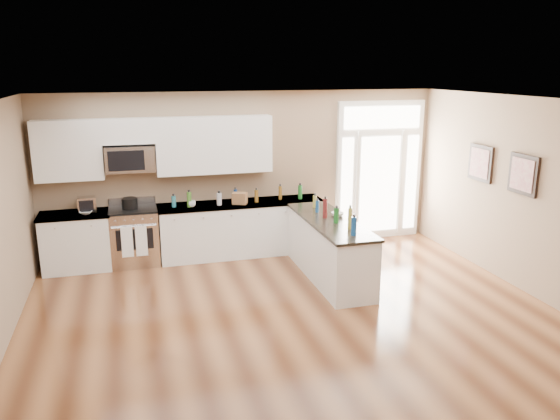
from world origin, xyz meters
The scene contains 20 objects.
ground centered at (0.00, 0.00, 0.00)m, with size 8.00×8.00×0.00m, color #4E2915.
room_shell centered at (0.00, 0.00, 1.71)m, with size 8.00×8.00×8.00m.
back_cabinet_left centered at (-2.87, 3.69, 0.44)m, with size 1.10×0.66×0.94m.
back_cabinet_right centered at (-0.16, 3.69, 0.44)m, with size 2.85×0.66×0.94m.
peninsula_cabinet centered at (0.93, 2.24, 0.43)m, with size 0.69×2.32×0.94m.
upper_cabinet_left centered at (-2.88, 3.83, 1.93)m, with size 1.04×0.33×0.95m, color silver.
upper_cabinet_right centered at (-0.57, 3.83, 1.93)m, with size 1.94×0.33×0.95m, color silver.
upper_cabinet_short centered at (-1.95, 3.83, 2.20)m, with size 0.82×0.33×0.40m, color silver.
microwave centered at (-1.95, 3.80, 1.76)m, with size 0.78×0.41×0.42m.
entry_door centered at (2.55, 3.95, 1.30)m, with size 1.70×0.10×2.60m.
wall_art_near centered at (3.47, 2.20, 1.70)m, with size 0.05×0.58×0.58m.
wall_art_far centered at (3.47, 1.20, 1.70)m, with size 0.05×0.58×0.58m.
kitchen_range centered at (-1.97, 3.69, 0.48)m, with size 0.77×0.68×1.08m.
stockpot centered at (-2.00, 3.70, 1.05)m, with size 0.25×0.25×0.19m, color black.
toaster_oven centered at (-2.67, 3.74, 1.06)m, with size 0.28×0.22×0.24m, color silver.
cardboard_box centered at (-0.20, 3.59, 1.04)m, with size 0.24×0.17×0.19m, color brown.
bowl_left centered at (-2.68, 3.59, 0.96)m, with size 0.19×0.19×0.05m, color white.
bowl_peninsula centered at (1.10, 2.39, 0.97)m, with size 0.19×0.19×0.06m, color white.
cup_counter centered at (-1.01, 3.60, 0.99)m, with size 0.13×0.13×0.10m, color white.
counter_bottles centered at (0.31, 2.91, 1.06)m, with size 2.39×2.38×0.31m.
Camera 1 is at (-1.97, -5.26, 3.20)m, focal length 35.00 mm.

